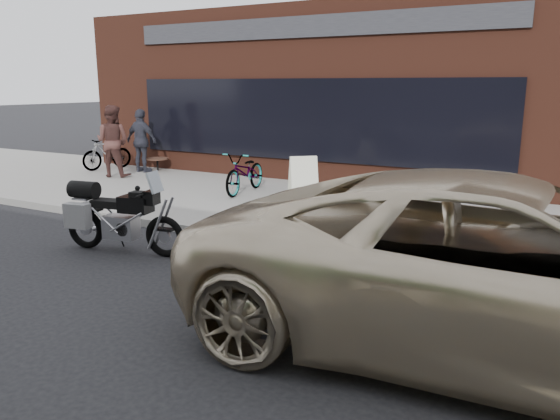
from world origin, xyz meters
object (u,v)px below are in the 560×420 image
motorcycle (115,217)px  minivan (511,270)px  cafe_patron_right (142,141)px  bicycle_front (245,172)px  bicycle_rear (107,154)px  cafe_patron_left (113,141)px  cafe_table (157,159)px  sandwich_sign (303,178)px

motorcycle → minivan: minivan is taller
minivan → cafe_patron_right: 11.98m
bicycle_front → bicycle_rear: bicycle_front is taller
bicycle_rear → cafe_patron_left: bearing=-20.5°
minivan → bicycle_rear: 13.00m
minivan → bicycle_front: size_ratio=3.49×
cafe_table → cafe_patron_left: size_ratio=0.33×
motorcycle → sandwich_sign: size_ratio=2.20×
cafe_patron_right → cafe_table: bearing=-113.1°
sandwich_sign → cafe_patron_left: bearing=137.8°
cafe_table → cafe_patron_left: (-0.32, -1.34, 0.61)m
bicycle_front → bicycle_rear: size_ratio=1.17×
bicycle_rear → sandwich_sign: bearing=7.1°
motorcycle → cafe_table: 7.35m
bicycle_rear → cafe_table: bearing=36.3°
motorcycle → cafe_patron_right: size_ratio=1.17×
motorcycle → minivan: bearing=-16.6°
bicycle_rear → motorcycle: bearing=-27.2°
bicycle_rear → sandwich_sign: (6.86, -1.10, 0.01)m
bicycle_front → cafe_patron_right: (-4.13, 1.17, 0.41)m
sandwich_sign → cafe_patron_right: (-5.62, 1.22, 0.41)m
bicycle_front → bicycle_rear: bearing=163.0°
cafe_patron_left → bicycle_rear: bearing=-52.3°
sandwich_sign → cafe_patron_right: size_ratio=0.53×
sandwich_sign → cafe_patron_right: cafe_patron_right is taller
minivan → bicycle_front: minivan is taller
cafe_table → bicycle_rear: bearing=-159.9°
motorcycle → bicycle_front: (-0.37, 4.38, 0.05)m
minivan → cafe_patron_right: (-10.25, 6.20, 0.16)m
motorcycle → cafe_table: bearing=116.0°
cafe_patron_left → cafe_patron_right: bearing=-113.8°
motorcycle → cafe_table: size_ratio=3.29×
minivan → sandwich_sign: minivan is taller
bicycle_front → sandwich_sign: 1.49m
bicycle_front → motorcycle: bearing=-91.1°
cafe_table → cafe_patron_right: cafe_patron_right is taller
bicycle_rear → sandwich_sign: size_ratio=1.63×
motorcycle → bicycle_rear: (-5.75, 5.42, 0.04)m
minivan → sandwich_sign: bearing=39.5°
bicycle_rear → cafe_table: (1.42, 0.52, -0.13)m
bicycle_front → cafe_patron_left: cafe_patron_left is taller
motorcycle → cafe_patron_right: bearing=119.1°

